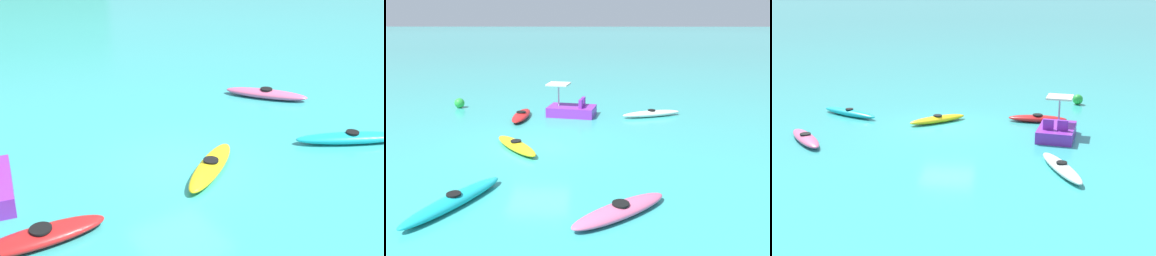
{
  "view_description": "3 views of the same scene",
  "coord_description": "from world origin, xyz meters",
  "views": [
    {
      "loc": [
        -6.19,
        -10.24,
        6.38
      ],
      "look_at": [
        0.8,
        0.57,
        0.73
      ],
      "focal_mm": 45.96,
      "sensor_mm": 36.0,
      "label": 1
    },
    {
      "loc": [
        14.23,
        1.98,
        4.81
      ],
      "look_at": [
        -0.87,
        1.6,
        0.48
      ],
      "focal_mm": 35.19,
      "sensor_mm": 36.0,
      "label": 2
    },
    {
      "loc": [
        -3.07,
        22.03,
        6.31
      ],
      "look_at": [
        -1.02,
        2.13,
        0.59
      ],
      "focal_mm": 46.64,
      "sensor_mm": 36.0,
      "label": 3
    }
  ],
  "objects": [
    {
      "name": "pedal_boat_purple",
      "position": [
        -4.93,
        1.15,
        0.34
      ],
      "size": [
        1.93,
        2.65,
        1.68
      ],
      "color": "purple",
      "rests_on": "ground_plane"
    },
    {
      "name": "ground_plane",
      "position": [
        0.0,
        0.0,
        0.0
      ],
      "size": [
        600.0,
        600.0,
        0.0
      ],
      "primitive_type": "plane",
      "color": "#38ADA8"
    },
    {
      "name": "buoy_green",
      "position": [
        -6.57,
        -5.31,
        0.28
      ],
      "size": [
        0.56,
        0.56,
        0.56
      ],
      "primitive_type": "sphere",
      "color": "green",
      "rests_on": "ground_plane"
    },
    {
      "name": "kayak_pink",
      "position": [
        5.58,
        2.85,
        0.16
      ],
      "size": [
        2.45,
        2.85,
        0.37
      ],
      "color": "pink",
      "rests_on": "ground_plane"
    },
    {
      "name": "kayak_red",
      "position": [
        -4.22,
        -1.37,
        0.16
      ],
      "size": [
        2.81,
        0.85,
        0.37
      ],
      "color": "red",
      "rests_on": "ground_plane"
    },
    {
      "name": "kayak_white",
      "position": [
        -4.8,
        5.31,
        0.16
      ],
      "size": [
        1.57,
        3.24,
        0.37
      ],
      "color": "white",
      "rests_on": "ground_plane"
    },
    {
      "name": "kayak_yellow",
      "position": [
        0.54,
        -0.75,
        0.16
      ],
      "size": [
        2.72,
        2.26,
        0.37
      ],
      "color": "yellow",
      "rests_on": "ground_plane"
    },
    {
      "name": "kayak_cyan",
      "position": [
        5.15,
        -1.57,
        0.16
      ],
      "size": [
        3.32,
        2.16,
        0.37
      ],
      "color": "#19B7C6",
      "rests_on": "ground_plane"
    }
  ]
}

